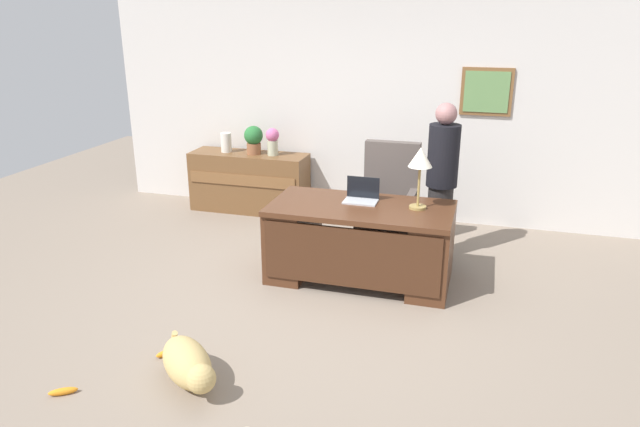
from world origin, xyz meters
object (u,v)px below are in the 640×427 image
object	(u,v)px
dog_lying	(189,364)
credenza	(250,182)
potted_plant	(254,139)
dog_toy_plush	(63,391)
desk	(360,241)
person_standing	(442,180)
desk_lamp	(420,161)
dog_toy_bone	(166,353)
vase_with_flowers	(273,140)
armchair	(388,204)
laptop	(362,195)
vase_empty	(226,142)

from	to	relation	value
dog_lying	credenza	bearing A→B (deg)	106.43
potted_plant	dog_toy_plush	distance (m)	4.13
desk	person_standing	bearing A→B (deg)	50.52
dog_lying	desk_lamp	size ratio (longest dim) A/B	1.10
dog_toy_plush	person_standing	bearing A→B (deg)	55.01
person_standing	dog_toy_bone	bearing A→B (deg)	-125.02
vase_with_flowers	potted_plant	bearing A→B (deg)	180.00
desk	dog_toy_plush	bearing A→B (deg)	-123.30
armchair	person_standing	size ratio (longest dim) A/B	0.71
dog_lying	armchair	bearing A→B (deg)	72.92
laptop	dog_toy_bone	distance (m)	2.33
laptop	armchair	bearing A→B (deg)	78.73
vase_with_flowers	potted_plant	world-z (taller)	potted_plant
credenza	laptop	distance (m)	2.39
armchair	potted_plant	bearing A→B (deg)	157.81
person_standing	vase_with_flowers	world-z (taller)	person_standing
vase_empty	dog_toy_bone	xyz separation A→B (m)	(1.04, -3.40, -0.87)
desk	potted_plant	world-z (taller)	potted_plant
credenza	armchair	xyz separation A→B (m)	(1.96, -0.77, 0.13)
dog_lying	laptop	bearing A→B (deg)	71.06
desk	dog_lying	distance (m)	2.15
person_standing	dog_lying	xyz separation A→B (m)	(-1.44, -2.81, -0.69)
dog_lying	potted_plant	xyz separation A→B (m)	(-1.00, 3.66, 0.81)
dog_lying	vase_empty	xyz separation A→B (m)	(-1.38, 3.66, 0.74)
dog_lying	dog_toy_bone	size ratio (longest dim) A/B	4.12
person_standing	dog_toy_plush	bearing A→B (deg)	-124.99
laptop	vase_empty	size ratio (longest dim) A/B	1.29
person_standing	desk_lamp	bearing A→B (deg)	-101.86
desk	person_standing	size ratio (longest dim) A/B	1.05
desk	desk_lamp	world-z (taller)	desk_lamp
potted_plant	dog_toy_plush	bearing A→B (deg)	-86.81
dog_lying	vase_with_flowers	bearing A→B (deg)	101.45
laptop	dog_toy_plush	bearing A→B (deg)	-120.94
laptop	dog_toy_plush	size ratio (longest dim) A/B	1.66
vase_with_flowers	potted_plant	xyz separation A→B (m)	(-0.26, 0.00, 0.01)
credenza	armchair	bearing A→B (deg)	-21.33
vase_empty	person_standing	bearing A→B (deg)	-16.73
desk	dog_toy_plush	size ratio (longest dim) A/B	8.97
vase_empty	dog_toy_plush	world-z (taller)	vase_empty
person_standing	vase_empty	bearing A→B (deg)	163.27
desk_lamp	potted_plant	xyz separation A→B (m)	(-2.29, 1.56, -0.24)
armchair	dog_toy_plush	xyz separation A→B (m)	(-1.66, -3.25, -0.49)
dog_toy_plush	vase_empty	bearing A→B (deg)	98.62
desk	potted_plant	size ratio (longest dim) A/B	4.80
desk_lamp	vase_with_flowers	xyz separation A→B (m)	(-2.04, 1.56, -0.25)
laptop	vase_with_flowers	xyz separation A→B (m)	(-1.48, 1.49, 0.15)
dog_toy_plush	desk_lamp	bearing A→B (deg)	49.90
person_standing	dog_lying	size ratio (longest dim) A/B	2.58
credenza	laptop	size ratio (longest dim) A/B	4.77
dog_toy_plush	laptop	bearing A→B (deg)	59.06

